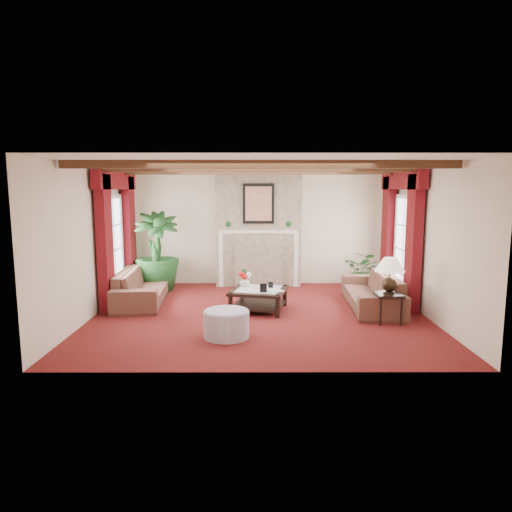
{
  "coord_description": "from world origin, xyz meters",
  "views": [
    {
      "loc": [
        -0.09,
        -8.2,
        2.28
      ],
      "look_at": [
        -0.06,
        0.4,
        1.02
      ],
      "focal_mm": 32.0,
      "sensor_mm": 36.0,
      "label": 1
    }
  ],
  "objects_px": {
    "coffee_table": "(259,300)",
    "potted_palm": "(157,269)",
    "ottoman": "(226,324)",
    "side_table": "(388,308)",
    "sofa_left": "(142,281)",
    "sofa_right": "(372,285)"
  },
  "relations": [
    {
      "from": "coffee_table",
      "to": "ottoman",
      "type": "relative_size",
      "value": 1.41
    },
    {
      "from": "coffee_table",
      "to": "ottoman",
      "type": "bearing_deg",
      "value": -95.5
    },
    {
      "from": "sofa_left",
      "to": "ottoman",
      "type": "bearing_deg",
      "value": -145.11
    },
    {
      "from": "coffee_table",
      "to": "sofa_left",
      "type": "bearing_deg",
      "value": 176.57
    },
    {
      "from": "sofa_right",
      "to": "side_table",
      "type": "distance_m",
      "value": 1.04
    },
    {
      "from": "sofa_left",
      "to": "side_table",
      "type": "distance_m",
      "value": 4.83
    },
    {
      "from": "potted_palm",
      "to": "coffee_table",
      "type": "bearing_deg",
      "value": -37.09
    },
    {
      "from": "sofa_right",
      "to": "ottoman",
      "type": "distance_m",
      "value": 3.26
    },
    {
      "from": "sofa_left",
      "to": "side_table",
      "type": "relative_size",
      "value": 4.45
    },
    {
      "from": "potted_palm",
      "to": "ottoman",
      "type": "height_order",
      "value": "potted_palm"
    },
    {
      "from": "potted_palm",
      "to": "sofa_left",
      "type": "bearing_deg",
      "value": -94.18
    },
    {
      "from": "potted_palm",
      "to": "side_table",
      "type": "bearing_deg",
      "value": -29.45
    },
    {
      "from": "sofa_right",
      "to": "coffee_table",
      "type": "distance_m",
      "value": 2.22
    },
    {
      "from": "ottoman",
      "to": "side_table",
      "type": "bearing_deg",
      "value": 15.79
    },
    {
      "from": "coffee_table",
      "to": "potted_palm",
      "type": "bearing_deg",
      "value": 155.39
    },
    {
      "from": "ottoman",
      "to": "potted_palm",
      "type": "bearing_deg",
      "value": 118.12
    },
    {
      "from": "sofa_left",
      "to": "sofa_right",
      "type": "xyz_separation_m",
      "value": [
        4.56,
        -0.47,
        -0.0
      ]
    },
    {
      "from": "sofa_left",
      "to": "sofa_right",
      "type": "distance_m",
      "value": 4.59
    },
    {
      "from": "coffee_table",
      "to": "side_table",
      "type": "xyz_separation_m",
      "value": [
        2.22,
        -0.82,
        0.05
      ]
    },
    {
      "from": "sofa_right",
      "to": "side_table",
      "type": "xyz_separation_m",
      "value": [
        0.02,
        -1.02,
        -0.18
      ]
    },
    {
      "from": "potted_palm",
      "to": "side_table",
      "type": "height_order",
      "value": "potted_palm"
    },
    {
      "from": "sofa_left",
      "to": "potted_palm",
      "type": "xyz_separation_m",
      "value": [
        0.08,
        1.06,
        0.06
      ]
    }
  ]
}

